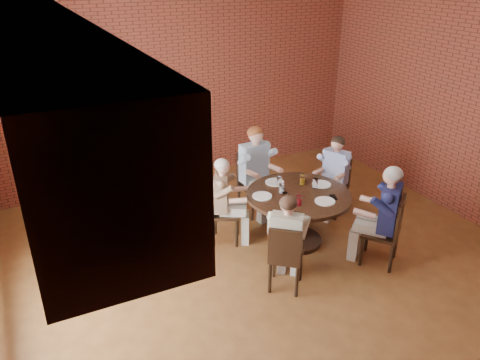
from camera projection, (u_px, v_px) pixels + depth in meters
name	position (u px, v px, depth m)	size (l,w,h in m)	color
floor	(284.00, 280.00, 5.72)	(7.00, 7.00, 0.00)	brown
wall_back	(180.00, 82.00, 7.84)	(7.00, 7.00, 0.00)	brown
ceiling_beam	(10.00, 2.00, 3.35)	(0.22, 6.90, 0.26)	black
dining_table	(298.00, 208.00, 6.28)	(1.39, 1.39, 0.75)	black
chair_a	(335.00, 183.00, 7.10)	(0.51, 0.51, 0.88)	black
diner_a	(334.00, 176.00, 7.00)	(0.47, 0.58, 1.23)	#465EB7
chair_b	(253.00, 179.00, 7.14)	(0.48, 0.48, 0.96)	black
diner_b	(256.00, 171.00, 7.00)	(0.55, 0.67, 1.37)	#91A4B8
chair_c	(220.00, 210.00, 6.33)	(0.51, 0.51, 0.88)	black
diner_c	(225.00, 201.00, 6.28)	(0.46, 0.57, 1.22)	brown
chair_d	(285.00, 256.00, 5.35)	(0.53, 0.53, 0.88)	black
diner_d	(287.00, 243.00, 5.36)	(0.46, 0.57, 1.22)	#C7AD9C
chair_e	(389.00, 229.00, 5.83)	(0.60, 0.60, 0.94)	black
diner_e	(383.00, 216.00, 5.80)	(0.53, 0.65, 1.34)	#181B44
plate_a	(321.00, 184.00, 6.42)	(0.26, 0.26, 0.01)	white
plate_b	(275.00, 182.00, 6.48)	(0.26, 0.26, 0.01)	white
plate_c	(262.00, 196.00, 6.10)	(0.26, 0.26, 0.01)	white
plate_d	(325.00, 201.00, 5.97)	(0.26, 0.26, 0.01)	white
glass_a	(315.00, 183.00, 6.30)	(0.07, 0.07, 0.14)	white
glass_b	(302.00, 180.00, 6.41)	(0.07, 0.07, 0.14)	white
glass_c	(279.00, 181.00, 6.37)	(0.07, 0.07, 0.14)	white
glass_d	(282.00, 188.00, 6.18)	(0.07, 0.07, 0.14)	white
glass_e	(285.00, 198.00, 5.92)	(0.07, 0.07, 0.14)	white
glass_f	(299.00, 200.00, 5.85)	(0.07, 0.07, 0.14)	white
smartphone	(333.00, 197.00, 6.07)	(0.07, 0.15, 0.01)	black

